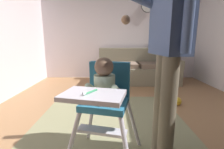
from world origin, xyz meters
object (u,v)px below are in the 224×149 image
object	(u,v)px
high_chair	(105,93)
toy_ball	(176,101)
adult_standing	(167,50)
wall_clock	(147,5)
couch	(137,69)

from	to	relation	value
high_chair	toy_ball	world-z (taller)	high_chair
adult_standing	wall_clock	xyz separation A→B (m)	(0.49, 3.24, 1.00)
wall_clock	adult_standing	bearing A→B (deg)	-98.59
toy_ball	adult_standing	bearing A→B (deg)	-117.47
couch	high_chair	size ratio (longest dim) A/B	2.15
high_chair	toy_ball	xyz separation A→B (m)	(1.13, 1.26, -0.56)
wall_clock	toy_ball	bearing A→B (deg)	-86.67
couch	wall_clock	distance (m)	1.73
high_chair	adult_standing	xyz separation A→B (m)	(0.52, 0.08, 0.34)
adult_standing	wall_clock	distance (m)	3.43
high_chair	adult_standing	distance (m)	0.63
high_chair	wall_clock	size ratio (longest dim) A/B	2.58
couch	adult_standing	distance (m)	2.85
toy_ball	wall_clock	distance (m)	2.81
couch	high_chair	bearing A→B (deg)	-14.10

